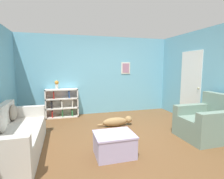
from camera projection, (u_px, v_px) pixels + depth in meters
ground_plane at (117, 138)px, 3.96m from camera, size 14.00×14.00×0.00m
wall_back at (97, 75)px, 5.94m from camera, size 5.60×0.13×2.60m
wall_right at (211, 79)px, 4.49m from camera, size 0.16×5.00×2.60m
couch at (13, 138)px, 3.14m from camera, size 0.81×2.04×0.85m
bookshelf at (62, 103)px, 5.54m from camera, size 1.00×0.31×0.90m
recliner_chair at (207, 123)px, 3.90m from camera, size 1.02×0.92×0.99m
coffee_table at (114, 144)px, 3.14m from camera, size 0.71×0.58×0.41m
dog at (117, 121)px, 4.71m from camera, size 0.97×0.22×0.25m
vase at (57, 84)px, 5.40m from camera, size 0.12×0.12×0.27m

